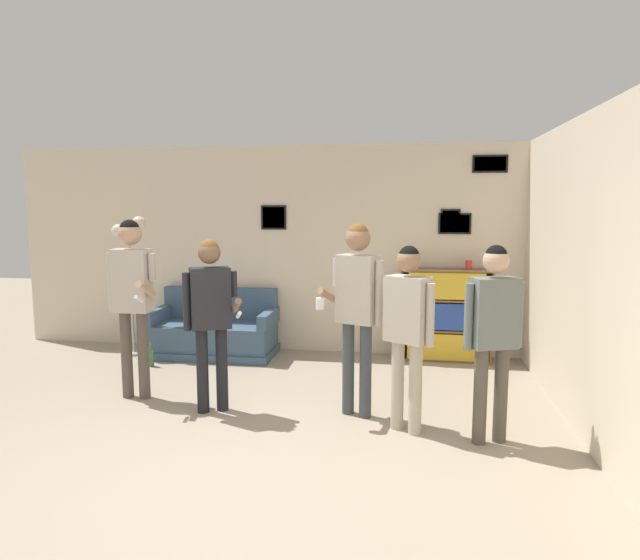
# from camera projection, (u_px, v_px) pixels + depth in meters

# --- Properties ---
(ground_plane) EXTENTS (20.00, 20.00, 0.00)m
(ground_plane) POSITION_uv_depth(u_px,v_px,m) (211.00, 484.00, 3.97)
(ground_plane) COLOR gray
(wall_back) EXTENTS (7.94, 0.08, 2.70)m
(wall_back) POSITION_uv_depth(u_px,v_px,m) (306.00, 249.00, 7.48)
(wall_back) COLOR beige
(wall_back) RESTS_ON ground_plane
(wall_right) EXTENTS (0.06, 6.14, 2.70)m
(wall_right) POSITION_uv_depth(u_px,v_px,m) (570.00, 269.00, 5.20)
(wall_right) COLOR beige
(wall_right) RESTS_ON ground_plane
(couch) EXTENTS (1.59, 0.80, 0.84)m
(couch) POSITION_uv_depth(u_px,v_px,m) (214.00, 333.00, 7.38)
(couch) COLOR #3D5670
(couch) RESTS_ON ground_plane
(bookshelf) EXTENTS (1.12, 0.30, 1.15)m
(bookshelf) POSITION_uv_depth(u_px,v_px,m) (445.00, 315.00, 7.10)
(bookshelf) COLOR brown
(bookshelf) RESTS_ON ground_plane
(floor_lamp) EXTENTS (0.46, 0.28, 1.79)m
(floor_lamp) POSITION_uv_depth(u_px,v_px,m) (130.00, 252.00, 7.28)
(floor_lamp) COLOR #ADA89E
(floor_lamp) RESTS_ON ground_plane
(person_player_foreground_left) EXTENTS (0.50, 0.48, 1.79)m
(person_player_foreground_left) POSITION_uv_depth(u_px,v_px,m) (132.00, 288.00, 5.62)
(person_player_foreground_left) COLOR brown
(person_player_foreground_left) RESTS_ON ground_plane
(person_player_foreground_center) EXTENTS (0.58, 0.38, 1.63)m
(person_player_foreground_center) POSITION_uv_depth(u_px,v_px,m) (211.00, 308.00, 5.25)
(person_player_foreground_center) COLOR black
(person_player_foreground_center) RESTS_ON ground_plane
(person_watcher_holding_cup) EXTENTS (0.58, 0.38, 1.77)m
(person_watcher_holding_cup) POSITION_uv_depth(u_px,v_px,m) (357.00, 298.00, 5.14)
(person_watcher_holding_cup) COLOR #3D4247
(person_watcher_holding_cup) RESTS_ON ground_plane
(person_spectator_near_bookshelf) EXTENTS (0.43, 0.36, 1.60)m
(person_spectator_near_bookshelf) POSITION_uv_depth(u_px,v_px,m) (408.00, 320.00, 4.78)
(person_spectator_near_bookshelf) COLOR #B7AD99
(person_spectator_near_bookshelf) RESTS_ON ground_plane
(person_spectator_far_right) EXTENTS (0.48, 0.31, 1.62)m
(person_spectator_far_right) POSITION_uv_depth(u_px,v_px,m) (493.00, 324.00, 4.55)
(person_spectator_far_right) COLOR brown
(person_spectator_far_right) RESTS_ON ground_plane
(bottle_on_floor) EXTENTS (0.07, 0.07, 0.28)m
(bottle_on_floor) POSITION_uv_depth(u_px,v_px,m) (151.00, 357.00, 6.86)
(bottle_on_floor) COLOR #3D6638
(bottle_on_floor) RESTS_ON ground_plane
(drinking_cup) EXTENTS (0.08, 0.08, 0.12)m
(drinking_cup) POSITION_uv_depth(u_px,v_px,m) (469.00, 265.00, 6.98)
(drinking_cup) COLOR red
(drinking_cup) RESTS_ON bookshelf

